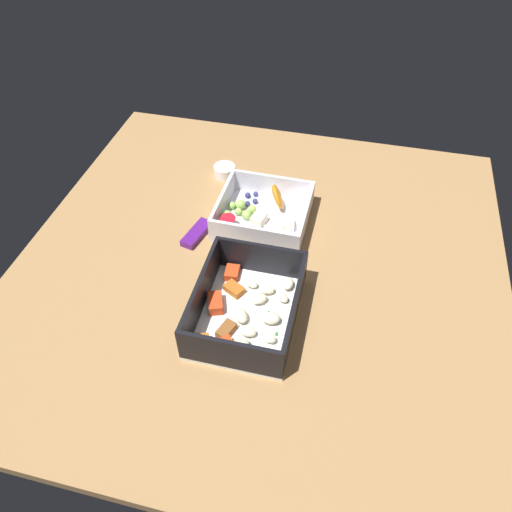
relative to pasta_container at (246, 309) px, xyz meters
The scene contains 5 objects.
table_surface 12.26cm from the pasta_container, ahead, with size 80.00×80.00×2.00cm, color #9E7547.
pasta_container is the anchor object (origin of this frame).
fruit_bowl 21.79cm from the pasta_container, ahead, with size 15.21×15.96×5.58cm.
candy_bar 19.83cm from the pasta_container, 40.07° to the left, with size 7.00×2.40×1.20cm, color #51197A.
paper_cup_liner 35.50cm from the pasta_container, 21.19° to the left, with size 4.21×4.21×2.20cm, color white.
Camera 1 is at (-53.89, -12.12, 61.02)cm, focal length 34.01 mm.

